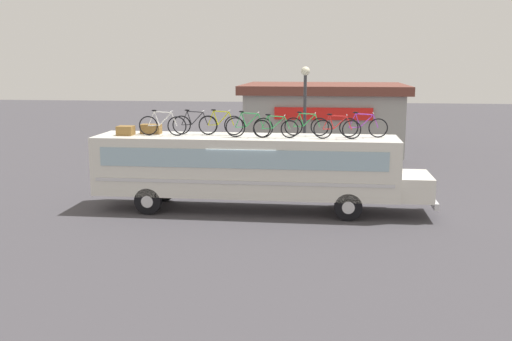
{
  "coord_description": "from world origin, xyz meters",
  "views": [
    {
      "loc": [
        2.98,
        -21.17,
        5.54
      ],
      "look_at": [
        0.4,
        0.0,
        1.53
      ],
      "focal_mm": 40.74,
      "sensor_mm": 36.0,
      "label": 1
    }
  ],
  "objects_px": {
    "rooftop_bicycle_8": "(363,127)",
    "street_lamp": "(305,108)",
    "rooftop_bicycle_1": "(162,125)",
    "rooftop_bicycle_5": "(275,128)",
    "rooftop_bicycle_4": "(249,126)",
    "rooftop_bicycle_6": "(306,126)",
    "bus": "(252,166)",
    "rooftop_bicycle_3": "(221,124)",
    "luggage_bag_2": "(151,129)",
    "rooftop_bicycle_7": "(337,128)",
    "luggage_bag_1": "(126,131)",
    "rooftop_bicycle_2": "(195,124)"
  },
  "relations": [
    {
      "from": "rooftop_bicycle_8",
      "to": "street_lamp",
      "type": "relative_size",
      "value": 0.33
    },
    {
      "from": "rooftop_bicycle_1",
      "to": "rooftop_bicycle_5",
      "type": "bearing_deg",
      "value": -1.92
    },
    {
      "from": "rooftop_bicycle_4",
      "to": "rooftop_bicycle_6",
      "type": "bearing_deg",
      "value": 19.13
    },
    {
      "from": "bus",
      "to": "rooftop_bicycle_8",
      "type": "relative_size",
      "value": 7.12
    },
    {
      "from": "rooftop_bicycle_3",
      "to": "rooftop_bicycle_8",
      "type": "bearing_deg",
      "value": -0.62
    },
    {
      "from": "luggage_bag_2",
      "to": "rooftop_bicycle_7",
      "type": "bearing_deg",
      "value": -5.14
    },
    {
      "from": "luggage_bag_1",
      "to": "rooftop_bicycle_4",
      "type": "relative_size",
      "value": 0.34
    },
    {
      "from": "rooftop_bicycle_1",
      "to": "rooftop_bicycle_5",
      "type": "relative_size",
      "value": 1.1
    },
    {
      "from": "rooftop_bicycle_7",
      "to": "rooftop_bicycle_8",
      "type": "relative_size",
      "value": 0.97
    },
    {
      "from": "rooftop_bicycle_7",
      "to": "luggage_bag_1",
      "type": "bearing_deg",
      "value": 179.08
    },
    {
      "from": "bus",
      "to": "rooftop_bicycle_3",
      "type": "xyz_separation_m",
      "value": [
        -1.2,
        0.27,
        1.53
      ]
    },
    {
      "from": "rooftop_bicycle_2",
      "to": "street_lamp",
      "type": "relative_size",
      "value": 0.32
    },
    {
      "from": "rooftop_bicycle_6",
      "to": "luggage_bag_1",
      "type": "bearing_deg",
      "value": -174.67
    },
    {
      "from": "rooftop_bicycle_3",
      "to": "rooftop_bicycle_5",
      "type": "distance_m",
      "value": 2.2
    },
    {
      "from": "rooftop_bicycle_7",
      "to": "rooftop_bicycle_1",
      "type": "bearing_deg",
      "value": 178.47
    },
    {
      "from": "luggage_bag_1",
      "to": "rooftop_bicycle_7",
      "type": "height_order",
      "value": "rooftop_bicycle_7"
    },
    {
      "from": "bus",
      "to": "rooftop_bicycle_2",
      "type": "distance_m",
      "value": 2.7
    },
    {
      "from": "rooftop_bicycle_8",
      "to": "street_lamp",
      "type": "distance_m",
      "value": 4.94
    },
    {
      "from": "rooftop_bicycle_1",
      "to": "luggage_bag_1",
      "type": "bearing_deg",
      "value": -178.13
    },
    {
      "from": "rooftop_bicycle_7",
      "to": "street_lamp",
      "type": "height_order",
      "value": "street_lamp"
    },
    {
      "from": "luggage_bag_1",
      "to": "rooftop_bicycle_3",
      "type": "distance_m",
      "value": 3.59
    },
    {
      "from": "rooftop_bicycle_6",
      "to": "rooftop_bicycle_7",
      "type": "distance_m",
      "value": 1.35
    },
    {
      "from": "rooftop_bicycle_4",
      "to": "luggage_bag_1",
      "type": "bearing_deg",
      "value": 178.98
    },
    {
      "from": "rooftop_bicycle_2",
      "to": "rooftop_bicycle_6",
      "type": "bearing_deg",
      "value": 1.6
    },
    {
      "from": "luggage_bag_1",
      "to": "rooftop_bicycle_4",
      "type": "bearing_deg",
      "value": -1.02
    },
    {
      "from": "rooftop_bicycle_3",
      "to": "rooftop_bicycle_6",
      "type": "relative_size",
      "value": 1.03
    },
    {
      "from": "luggage_bag_1",
      "to": "rooftop_bicycle_8",
      "type": "height_order",
      "value": "rooftop_bicycle_8"
    },
    {
      "from": "luggage_bag_2",
      "to": "rooftop_bicycle_5",
      "type": "height_order",
      "value": "rooftop_bicycle_5"
    },
    {
      "from": "bus",
      "to": "luggage_bag_1",
      "type": "bearing_deg",
      "value": -177.35
    },
    {
      "from": "rooftop_bicycle_4",
      "to": "rooftop_bicycle_6",
      "type": "xyz_separation_m",
      "value": [
        2.06,
        0.71,
        -0.02
      ]
    },
    {
      "from": "rooftop_bicycle_4",
      "to": "street_lamp",
      "type": "height_order",
      "value": "street_lamp"
    },
    {
      "from": "rooftop_bicycle_4",
      "to": "rooftop_bicycle_8",
      "type": "height_order",
      "value": "rooftop_bicycle_4"
    },
    {
      "from": "rooftop_bicycle_3",
      "to": "rooftop_bicycle_7",
      "type": "distance_m",
      "value": 4.37
    },
    {
      "from": "rooftop_bicycle_5",
      "to": "rooftop_bicycle_7",
      "type": "xyz_separation_m",
      "value": [
        2.21,
        -0.03,
        0.02
      ]
    },
    {
      "from": "bus",
      "to": "rooftop_bicycle_2",
      "type": "height_order",
      "value": "rooftop_bicycle_2"
    },
    {
      "from": "rooftop_bicycle_6",
      "to": "rooftop_bicycle_1",
      "type": "bearing_deg",
      "value": -173.76
    },
    {
      "from": "rooftop_bicycle_5",
      "to": "rooftop_bicycle_7",
      "type": "relative_size",
      "value": 0.98
    },
    {
      "from": "street_lamp",
      "to": "rooftop_bicycle_7",
      "type": "bearing_deg",
      "value": -74.73
    },
    {
      "from": "rooftop_bicycle_3",
      "to": "rooftop_bicycle_6",
      "type": "distance_m",
      "value": 3.21
    },
    {
      "from": "rooftop_bicycle_3",
      "to": "rooftop_bicycle_7",
      "type": "xyz_separation_m",
      "value": [
        4.33,
        -0.61,
        -0.02
      ]
    },
    {
      "from": "luggage_bag_2",
      "to": "rooftop_bicycle_8",
      "type": "height_order",
      "value": "rooftop_bicycle_8"
    },
    {
      "from": "rooftop_bicycle_2",
      "to": "rooftop_bicycle_4",
      "type": "relative_size",
      "value": 0.99
    },
    {
      "from": "luggage_bag_2",
      "to": "rooftop_bicycle_1",
      "type": "bearing_deg",
      "value": -38.18
    },
    {
      "from": "bus",
      "to": "rooftop_bicycle_8",
      "type": "distance_m",
      "value": 4.36
    },
    {
      "from": "rooftop_bicycle_1",
      "to": "rooftop_bicycle_8",
      "type": "bearing_deg",
      "value": 2.96
    },
    {
      "from": "luggage_bag_1",
      "to": "luggage_bag_2",
      "type": "bearing_deg",
      "value": 31.42
    },
    {
      "from": "luggage_bag_2",
      "to": "rooftop_bicycle_8",
      "type": "distance_m",
      "value": 8.0
    },
    {
      "from": "rooftop_bicycle_4",
      "to": "rooftop_bicycle_5",
      "type": "bearing_deg",
      "value": -0.75
    },
    {
      "from": "bus",
      "to": "street_lamp",
      "type": "relative_size",
      "value": 2.35
    },
    {
      "from": "rooftop_bicycle_3",
      "to": "rooftop_bicycle_6",
      "type": "height_order",
      "value": "rooftop_bicycle_3"
    }
  ]
}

